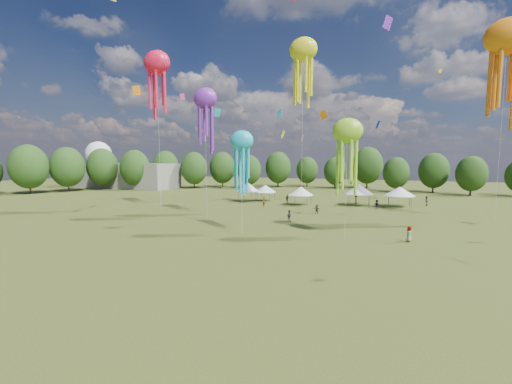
% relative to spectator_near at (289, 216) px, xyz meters
% --- Properties ---
extents(ground, '(300.00, 300.00, 0.00)m').
position_rel_spectator_near_xyz_m(ground, '(2.47, -33.39, -0.83)').
color(ground, '#384416').
rests_on(ground, ground).
extents(spectator_near, '(0.89, 0.75, 1.66)m').
position_rel_spectator_near_xyz_m(spectator_near, '(0.00, 0.00, 0.00)').
color(spectator_near, gray).
rests_on(spectator_near, ground).
extents(spectators_far, '(29.92, 33.56, 1.88)m').
position_rel_spectator_near_xyz_m(spectators_far, '(7.83, 15.83, 0.04)').
color(spectators_far, gray).
rests_on(spectators_far, ground).
extents(festival_tents, '(35.47, 9.91, 4.18)m').
position_rel_spectator_near_xyz_m(festival_tents, '(0.68, 20.87, 2.15)').
color(festival_tents, '#47474C').
rests_on(festival_tents, ground).
extents(show_kites, '(55.86, 22.27, 28.38)m').
position_rel_spectator_near_xyz_m(show_kites, '(3.70, 4.00, 19.81)').
color(show_kites, purple).
rests_on(show_kites, ground).
extents(small_kites, '(65.31, 59.59, 40.81)m').
position_rel_spectator_near_xyz_m(small_kites, '(3.64, 8.47, 27.54)').
color(small_kites, purple).
rests_on(small_kites, ground).
extents(treeline, '(201.57, 95.24, 13.43)m').
position_rel_spectator_near_xyz_m(treeline, '(-1.39, 29.12, 5.72)').
color(treeline, '#38281C').
rests_on(treeline, ground).
extents(hangar, '(40.00, 12.00, 8.00)m').
position_rel_spectator_near_xyz_m(hangar, '(-69.53, 38.61, 3.17)').
color(hangar, gray).
rests_on(hangar, ground).
extents(radome, '(9.00, 9.00, 16.00)m').
position_rel_spectator_near_xyz_m(radome, '(-85.53, 44.61, 9.16)').
color(radome, white).
rests_on(radome, ground).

